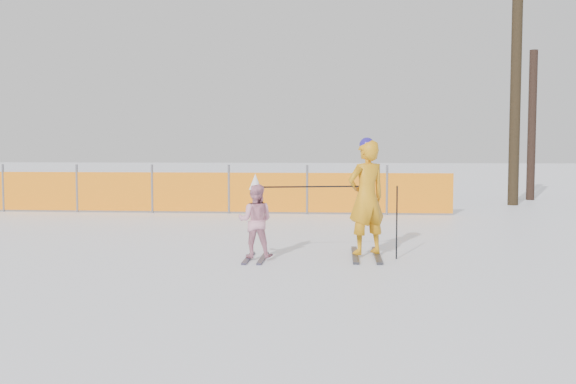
{
  "coord_description": "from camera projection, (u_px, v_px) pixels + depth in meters",
  "views": [
    {
      "loc": [
        0.8,
        -9.38,
        1.69
      ],
      "look_at": [
        0.0,
        0.5,
        1.0
      ],
      "focal_mm": 40.0,
      "sensor_mm": 36.0,
      "label": 1
    }
  ],
  "objects": [
    {
      "name": "ground",
      "position": [
        285.0,
        261.0,
        9.51
      ],
      "size": [
        120.0,
        120.0,
        0.0
      ],
      "primitive_type": "plane",
      "color": "white",
      "rests_on": "ground"
    },
    {
      "name": "adult",
      "position": [
        366.0,
        197.0,
        9.89
      ],
      "size": [
        0.77,
        1.47,
        1.84
      ],
      "color": "black",
      "rests_on": "ground"
    },
    {
      "name": "child",
      "position": [
        255.0,
        220.0,
        9.67
      ],
      "size": [
        0.55,
        1.03,
        1.3
      ],
      "color": "black",
      "rests_on": "ground"
    },
    {
      "name": "ski_poles",
      "position": [
        348.0,
        202.0,
        9.72
      ],
      "size": [
        2.02,
        0.35,
        1.11
      ],
      "color": "black",
      "rests_on": "ground"
    },
    {
      "name": "safety_fence",
      "position": [
        143.0,
        191.0,
        16.54
      ],
      "size": [
        15.66,
        0.06,
        1.25
      ],
      "color": "#595960",
      "rests_on": "ground"
    },
    {
      "name": "tree_trunks",
      "position": [
        521.0,
        99.0,
        19.19
      ],
      "size": [
        1.33,
        2.21,
        7.01
      ],
      "color": "black",
      "rests_on": "ground"
    }
  ]
}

